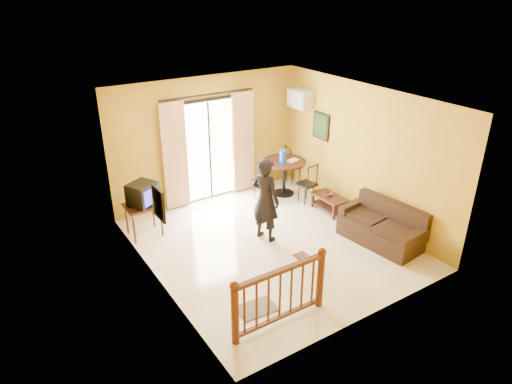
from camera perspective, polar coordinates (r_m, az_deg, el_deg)
ground at (r=8.83m, az=1.86°, el=-6.48°), size 5.00×5.00×0.00m
room_shell at (r=8.07m, az=2.03°, el=3.88°), size 5.00×5.00×5.00m
balcony_door at (r=10.21m, az=-5.81°, el=5.31°), size 2.25×0.14×2.46m
tv_table at (r=9.12m, az=-14.00°, el=-1.98°), size 0.66×0.55×0.66m
television at (r=9.00m, az=-13.99°, el=-0.24°), size 0.64×0.62×0.44m
picture_left at (r=7.03m, az=-12.08°, el=-1.40°), size 0.05×0.42×0.52m
dining_table at (r=10.58m, az=3.55°, el=3.06°), size 1.00×1.00×0.83m
water_jug at (r=10.41m, az=3.39°, el=4.52°), size 0.15×0.15×0.28m
serving_tray at (r=10.53m, az=4.60°, el=3.97°), size 0.31×0.24×0.02m
dining_chairs at (r=10.82m, az=3.86°, el=-0.24°), size 1.65×1.54×0.95m
air_conditioner at (r=10.63m, az=5.46°, el=11.54°), size 0.31×0.60×0.40m
botanical_print at (r=10.35m, az=8.12°, el=8.16°), size 0.05×0.50×0.60m
coffee_table at (r=10.04m, az=9.17°, el=-1.14°), size 0.44×0.80×0.36m
bowl at (r=10.00m, az=9.14°, el=-0.32°), size 0.19×0.19×0.06m
sofa at (r=9.08m, az=15.56°, el=-4.35°), size 0.95×1.75×0.80m
standing_person at (r=8.63m, az=1.20°, el=-0.96°), size 0.57×0.70×1.66m
stair_balustrade at (r=6.68m, az=3.03°, el=-12.34°), size 1.63×0.13×1.04m
doormat at (r=7.26m, az=0.08°, el=-14.34°), size 0.63×0.44×0.02m
sandals at (r=8.47m, az=5.76°, el=-7.97°), size 0.24×0.25×0.03m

